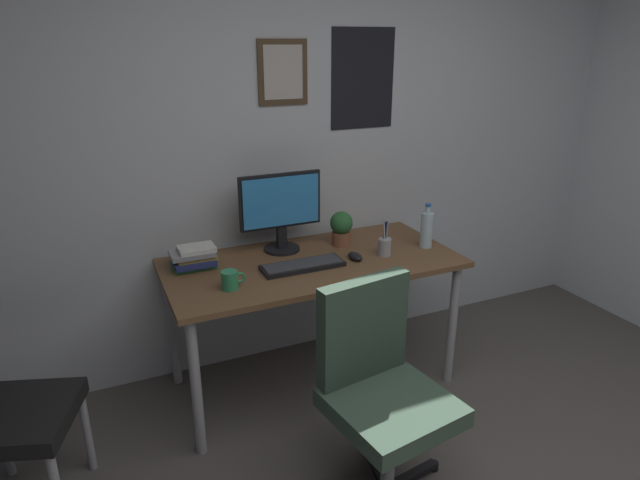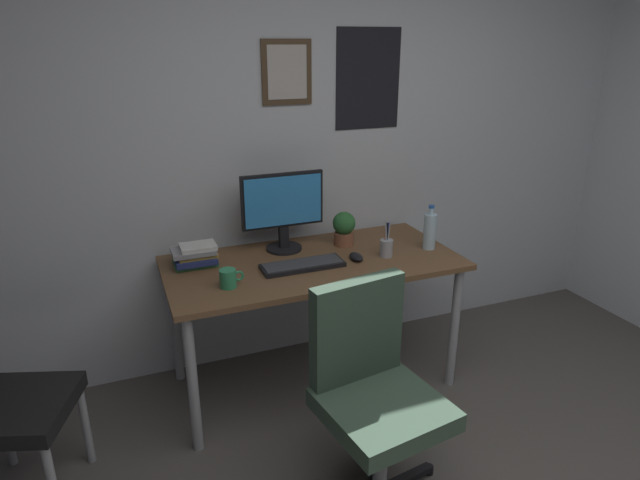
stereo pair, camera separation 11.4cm
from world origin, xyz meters
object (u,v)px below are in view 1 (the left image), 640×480
object	(u,v)px
office_chair	(380,383)
monitor	(281,209)
potted_plant	(341,227)
pen_cup	(385,246)
book_stack_left	(194,258)
water_bottle	(427,229)
keyboard	(303,265)
coffee_mug_near	(230,280)
computer_mouse	(355,256)

from	to	relation	value
office_chair	monitor	world-z (taller)	monitor
potted_plant	pen_cup	size ratio (longest dim) A/B	0.98
potted_plant	book_stack_left	world-z (taller)	potted_plant
office_chair	potted_plant	size ratio (longest dim) A/B	4.87
water_bottle	potted_plant	distance (m)	0.48
keyboard	coffee_mug_near	xyz separation A→B (m)	(-0.41, -0.09, 0.03)
computer_mouse	pen_cup	world-z (taller)	pen_cup
coffee_mug_near	office_chair	bearing A→B (deg)	-56.83
keyboard	coffee_mug_near	size ratio (longest dim) A/B	3.67
keyboard	pen_cup	size ratio (longest dim) A/B	2.15
pen_cup	monitor	bearing A→B (deg)	147.82
potted_plant	coffee_mug_near	bearing A→B (deg)	-156.66
potted_plant	computer_mouse	bearing A→B (deg)	-97.44
monitor	coffee_mug_near	distance (m)	0.58
office_chair	monitor	distance (m)	1.14
office_chair	book_stack_left	world-z (taller)	office_chair
office_chair	pen_cup	distance (m)	0.90
monitor	coffee_mug_near	bearing A→B (deg)	-136.45
office_chair	coffee_mug_near	size ratio (longest dim) A/B	8.10
monitor	potted_plant	world-z (taller)	monitor
office_chair	book_stack_left	xyz separation A→B (m)	(-0.53, 0.99, 0.28)
office_chair	pen_cup	world-z (taller)	pen_cup
pen_cup	water_bottle	bearing A→B (deg)	3.60
computer_mouse	potted_plant	size ratio (longest dim) A/B	0.56
coffee_mug_near	potted_plant	bearing A→B (deg)	23.34
keyboard	computer_mouse	xyz separation A→B (m)	(0.30, -0.01, 0.01)
keyboard	potted_plant	world-z (taller)	potted_plant
water_bottle	coffee_mug_near	world-z (taller)	water_bottle
keyboard	potted_plant	xyz separation A→B (m)	(0.33, 0.22, 0.09)
monitor	water_bottle	distance (m)	0.83
potted_plant	book_stack_left	distance (m)	0.84
pen_cup	keyboard	bearing A→B (deg)	177.39
pen_cup	coffee_mug_near	bearing A→B (deg)	-175.33
water_bottle	pen_cup	xyz separation A→B (m)	(-0.28, -0.02, -0.05)
water_bottle	book_stack_left	bearing A→B (deg)	169.46
keyboard	water_bottle	bearing A→B (deg)	-0.30
office_chair	water_bottle	distance (m)	1.10
office_chair	book_stack_left	size ratio (longest dim) A/B	4.19
office_chair	water_bottle	bearing A→B (deg)	46.11
keyboard	coffee_mug_near	bearing A→B (deg)	-167.04
office_chair	computer_mouse	xyz separation A→B (m)	(0.27, 0.75, 0.24)
monitor	pen_cup	size ratio (longest dim) A/B	2.30
coffee_mug_near	computer_mouse	bearing A→B (deg)	6.75
water_bottle	potted_plant	size ratio (longest dim) A/B	1.29
office_chair	pen_cup	xyz separation A→B (m)	(0.44, 0.73, 0.28)
potted_plant	keyboard	bearing A→B (deg)	-145.86
monitor	book_stack_left	world-z (taller)	monitor
water_bottle	computer_mouse	bearing A→B (deg)	-179.26
potted_plant	book_stack_left	bearing A→B (deg)	179.60
office_chair	coffee_mug_near	bearing A→B (deg)	123.17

